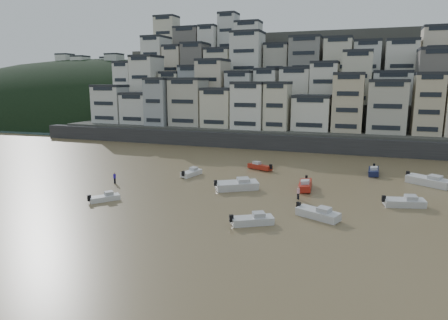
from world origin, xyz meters
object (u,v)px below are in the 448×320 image
at_px(boat_a, 253,219).
at_px(boat_i, 374,170).
at_px(boat_c, 237,184).
at_px(boat_e, 305,184).
at_px(boat_h, 260,166).
at_px(boat_f, 191,172).
at_px(boat_j, 105,197).
at_px(boat_d, 405,201).
at_px(person_blue, 115,178).
at_px(boat_g, 428,179).
at_px(person_pink, 298,193).
at_px(boat_b, 318,212).

relative_size(boat_a, boat_i, 0.91).
distance_m(boat_a, boat_c, 14.41).
distance_m(boat_e, boat_h, 14.47).
height_order(boat_c, boat_f, boat_c).
bearing_deg(boat_j, boat_d, -35.10).
bearing_deg(person_blue, boat_e, 13.03).
distance_m(boat_f, boat_g, 37.12).
bearing_deg(person_pink, boat_d, 5.44).
bearing_deg(person_pink, person_blue, -177.79).
height_order(boat_c, boat_i, boat_c).
bearing_deg(boat_d, person_blue, 168.63).
relative_size(boat_d, boat_g, 0.79).
relative_size(boat_d, person_blue, 3.13).
height_order(boat_c, boat_e, boat_c).
bearing_deg(boat_h, boat_b, 142.26).
bearing_deg(boat_i, boat_b, -12.63).
bearing_deg(boat_c, boat_i, 10.55).
xyz_separation_m(boat_e, boat_h, (-9.68, 10.76, -0.10)).
bearing_deg(boat_d, boat_h, 131.99).
height_order(boat_d, boat_f, boat_d).
bearing_deg(person_blue, boat_a, -22.44).
bearing_deg(boat_g, boat_d, -75.28).
distance_m(boat_c, boat_h, 14.60).
xyz_separation_m(boat_b, boat_f, (-22.53, 14.53, -0.10)).
bearing_deg(boat_h, boat_f, 65.04).
relative_size(boat_g, person_pink, 3.98).
relative_size(boat_b, boat_c, 0.83).
xyz_separation_m(boat_h, boat_i, (19.24, 2.76, 0.07)).
height_order(boat_a, boat_b, boat_b).
xyz_separation_m(boat_e, boat_i, (9.56, 13.52, -0.03)).
bearing_deg(boat_f, boat_i, -57.16).
xyz_separation_m(boat_g, boat_i, (-7.75, 4.95, -0.18)).
height_order(boat_b, boat_f, boat_b).
distance_m(boat_d, boat_g, 13.49).
height_order(boat_c, boat_h, boat_c).
xyz_separation_m(boat_e, boat_j, (-24.11, -14.92, -0.22)).
relative_size(boat_e, person_pink, 3.35).
height_order(boat_e, boat_h, boat_e).
distance_m(boat_d, boat_i, 18.08).
bearing_deg(person_pink, boat_i, 62.97).
distance_m(boat_a, boat_i, 33.04).
bearing_deg(boat_h, boat_e, 155.01).
bearing_deg(boat_g, boat_c, -121.80).
bearing_deg(boat_f, boat_d, -89.86).
distance_m(boat_d, boat_j, 38.66).
relative_size(boat_a, boat_h, 1.00).
xyz_separation_m(boat_d, person_blue, (-41.39, -2.34, 0.13)).
bearing_deg(boat_g, person_blue, -128.48).
height_order(boat_b, boat_c, boat_c).
bearing_deg(person_pink, boat_a, -105.26).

